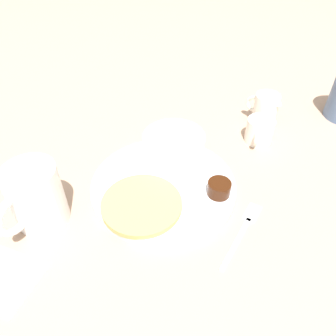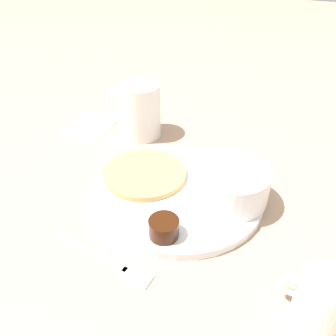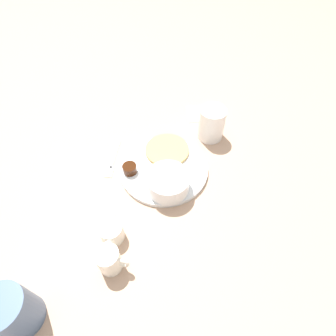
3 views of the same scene
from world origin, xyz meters
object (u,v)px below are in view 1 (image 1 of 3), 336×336
(bowl, at_px, (174,146))
(creamer_pitcher_far, at_px, (265,109))
(coffee_mug, at_px, (35,197))
(fork, at_px, (245,227))
(plate, at_px, (163,185))
(creamer_pitcher_near, at_px, (260,131))

(bowl, height_order, creamer_pitcher_far, creamer_pitcher_far)
(coffee_mug, height_order, fork, coffee_mug)
(plate, distance_m, bowl, 0.08)
(creamer_pitcher_near, bearing_deg, fork, -79.50)
(creamer_pitcher_near, distance_m, fork, 0.23)
(plate, xyz_separation_m, coffee_mug, (-0.14, -0.14, 0.04))
(coffee_mug, xyz_separation_m, creamer_pitcher_near, (0.24, 0.35, -0.03))
(creamer_pitcher_near, height_order, creamer_pitcher_far, creamer_pitcher_far)
(fork, bearing_deg, bowl, 151.75)
(plate, xyz_separation_m, creamer_pitcher_far, (0.10, 0.27, 0.03))
(bowl, bearing_deg, fork, -28.25)
(coffee_mug, relative_size, fork, 0.81)
(plate, distance_m, creamer_pitcher_near, 0.23)
(plate, height_order, creamer_pitcher_near, creamer_pitcher_near)
(coffee_mug, relative_size, creamer_pitcher_near, 1.46)
(creamer_pitcher_far, height_order, fork, creamer_pitcher_far)
(plate, relative_size, fork, 1.77)
(plate, distance_m, creamer_pitcher_far, 0.29)
(plate, xyz_separation_m, fork, (0.15, -0.02, -0.00))
(plate, bearing_deg, creamer_pitcher_near, 62.01)
(fork, bearing_deg, coffee_mug, -156.28)
(fork, bearing_deg, plate, 172.65)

